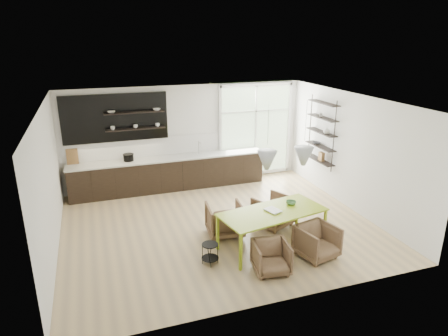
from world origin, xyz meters
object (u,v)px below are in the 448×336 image
dining_table (273,214)px  armchair_back_left (225,220)px  wire_stool (210,251)px  armchair_front_right (317,242)px  armchair_front_left (271,257)px  armchair_back_right (273,211)px

dining_table → armchair_back_left: bearing=122.1°
dining_table → wire_stool: dining_table is taller
dining_table → wire_stool: 1.51m
dining_table → armchair_front_right: 1.04m
armchair_back_left → armchair_front_left: 1.71m
armchair_front_right → armchair_front_left: bearing=176.3°
armchair_back_left → armchair_back_right: armchair_back_left is taller
armchair_back_left → armchair_front_right: bearing=140.2°
armchair_back_right → armchair_front_left: (-0.86, -1.74, -0.06)m
dining_table → armchair_front_right: size_ratio=3.19×
armchair_back_right → armchair_front_right: armchair_back_right is taller
armchair_front_left → armchair_front_right: size_ratio=0.90×
wire_stool → armchair_back_right: bearing=30.7°
armchair_back_right → armchair_front_right: (0.23, -1.54, -0.02)m
armchair_back_right → armchair_front_right: 1.56m
armchair_back_right → armchair_front_left: armchair_back_right is taller
armchair_front_left → armchair_back_left: bearing=108.9°
wire_stool → armchair_front_left: bearing=-32.2°
armchair_front_left → dining_table: bearing=71.4°
armchair_back_right → armchair_front_left: size_ratio=1.19×
armchair_back_left → armchair_back_right: (1.21, 0.07, -0.00)m
armchair_front_left → wire_stool: armchair_front_left is taller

